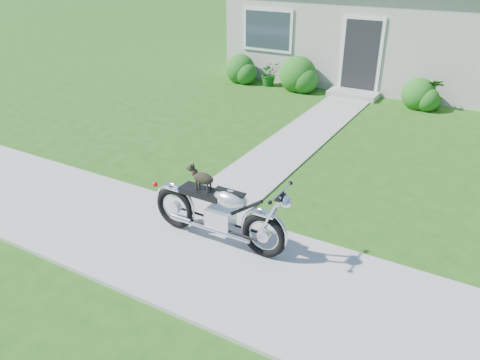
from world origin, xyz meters
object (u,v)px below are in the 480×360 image
at_px(house, 441,9).
at_px(potted_plant_left, 269,73).
at_px(motorcycle_with_dog, 220,212).
at_px(potted_plant_right, 434,94).

xyz_separation_m(house, potted_plant_left, (-4.18, -3.44, -1.78)).
height_order(house, potted_plant_left, house).
bearing_deg(potted_plant_left, motorcycle_with_dog, -67.77).
bearing_deg(house, potted_plant_right, -78.58).
distance_m(potted_plant_left, motorcycle_with_dog, 8.86).
relative_size(potted_plant_right, motorcycle_with_dog, 0.37).
bearing_deg(potted_plant_right, potted_plant_left, 180.00).
distance_m(potted_plant_left, potted_plant_right, 4.87).
bearing_deg(potted_plant_right, motorcycle_with_dog, -100.51).
distance_m(potted_plant_right, motorcycle_with_dog, 8.34).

